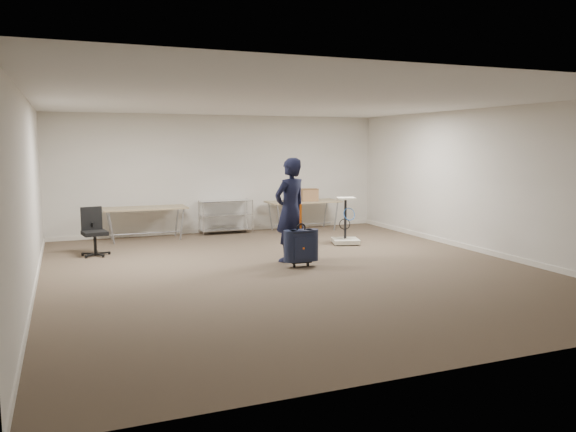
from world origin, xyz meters
name	(u,v)px	position (x,y,z in m)	size (l,w,h in m)	color
ground	(292,270)	(0.00, 0.00, 0.00)	(9.00, 9.00, 0.00)	#49382C
room_shell	(265,252)	(0.00, 1.38, 0.05)	(8.00, 9.00, 9.00)	beige
folding_table_left	(145,210)	(-1.90, 3.95, 0.68)	(1.80, 0.75, 0.73)	#8B7955
folding_table_right	(303,203)	(1.90, 3.95, 0.68)	(1.80, 0.75, 0.73)	#8B7955
wire_shelf	(226,215)	(0.00, 4.20, 0.44)	(1.22, 0.47, 0.80)	silver
person	(290,210)	(0.23, 0.66, 0.94)	(0.68, 0.45, 1.88)	black
suitcase	(301,246)	(0.22, 0.13, 0.37)	(0.41, 0.25, 1.09)	black
office_chair	(95,241)	(-3.04, 2.52, 0.28)	(0.56, 0.56, 0.92)	black
equipment_cart	(346,232)	(1.99, 1.87, 0.26)	(0.67, 0.67, 1.00)	beige
cardboard_box	(310,195)	(2.05, 3.90, 0.88)	(0.40, 0.30, 0.30)	#A37B4C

